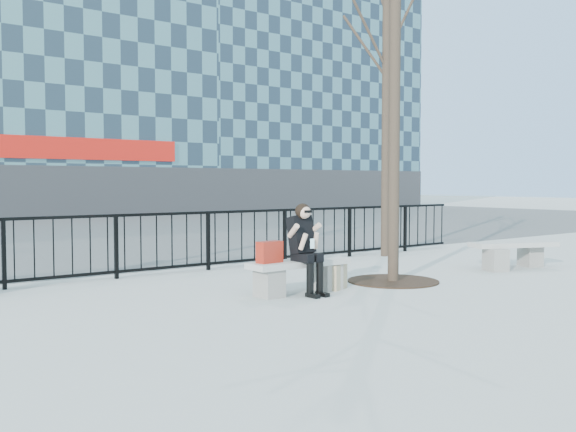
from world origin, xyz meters
TOP-DOWN VIEW (x-y plane):
  - ground at (0.00, 0.00)m, footprint 120.00×120.00m
  - street_surface at (0.00, 15.00)m, footprint 60.00×23.00m
  - railing at (0.00, 3.00)m, footprint 14.00×0.06m
  - building_right at (20.00, 27.00)m, footprint 16.20×10.20m
  - tree_right at (4.50, 2.60)m, footprint 2.80×2.80m
  - tree_grate at (1.90, -0.10)m, footprint 1.50×1.50m
  - bench_main at (0.00, 0.00)m, footprint 1.65×0.46m
  - bench_second at (4.94, -0.35)m, footprint 1.71×0.48m
  - seated_woman at (0.00, -0.16)m, footprint 0.50×0.64m
  - handbag at (-0.53, 0.02)m, footprint 0.39×0.21m
  - shopping_bag at (0.67, -0.10)m, footprint 0.43×0.30m

SIDE VIEW (x-z plane):
  - ground at x=0.00m, z-range 0.00..0.00m
  - street_surface at x=0.00m, z-range 0.00..0.01m
  - tree_grate at x=1.90m, z-range 0.00..0.02m
  - shopping_bag at x=0.67m, z-range 0.00..0.39m
  - bench_main at x=0.00m, z-range 0.06..0.55m
  - bench_second at x=4.94m, z-range 0.06..0.57m
  - railing at x=0.00m, z-range 0.00..1.11m
  - handbag at x=-0.53m, z-range 0.49..0.80m
  - seated_woman at x=0.00m, z-range 0.00..1.34m
  - tree_right at x=4.50m, z-range 1.74..8.74m
  - building_right at x=20.00m, z-range 0.00..20.60m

